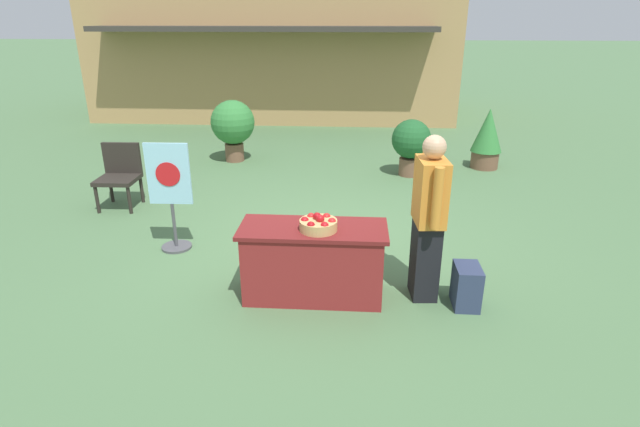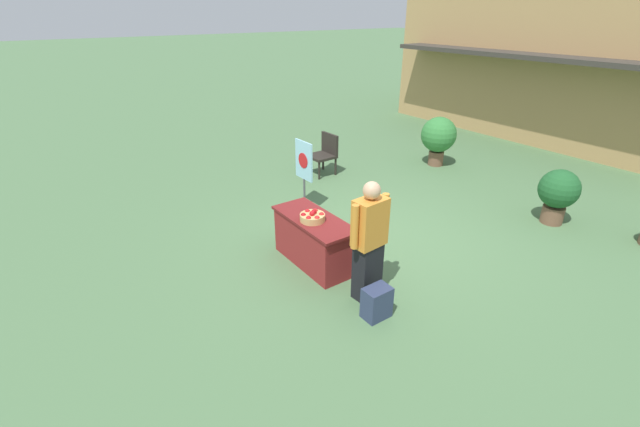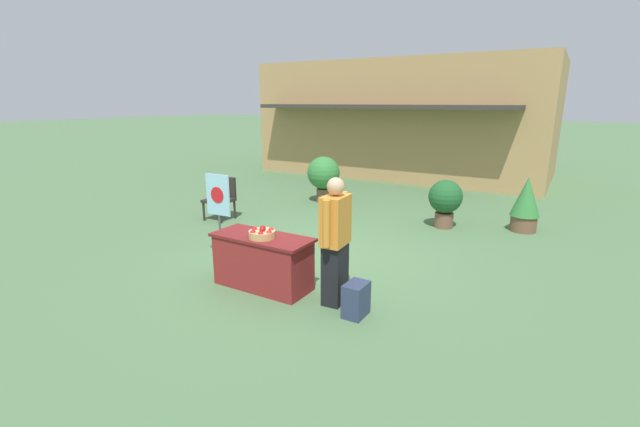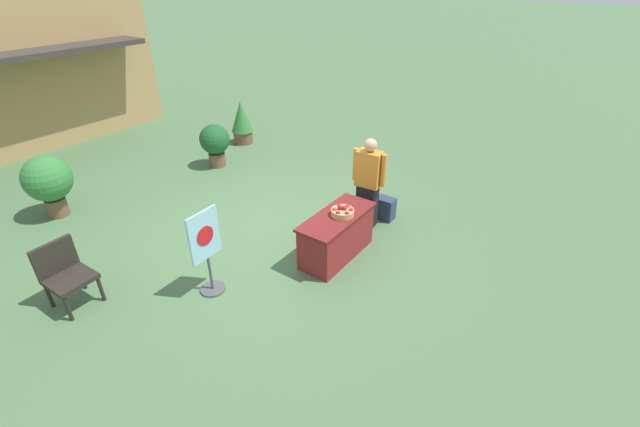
{
  "view_description": "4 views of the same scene",
  "coord_description": "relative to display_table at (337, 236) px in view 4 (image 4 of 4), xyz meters",
  "views": [
    {
      "loc": [
        0.36,
        -5.59,
        2.63
      ],
      "look_at": [
        0.03,
        -0.87,
        0.76
      ],
      "focal_mm": 28.0,
      "sensor_mm": 36.0,
      "label": 1
    },
    {
      "loc": [
        4.56,
        -4.33,
        3.49
      ],
      "look_at": [
        -0.32,
        -0.87,
        0.61
      ],
      "focal_mm": 24.0,
      "sensor_mm": 36.0,
      "label": 2
    },
    {
      "loc": [
        3.55,
        -5.57,
        2.53
      ],
      "look_at": [
        0.38,
        -0.3,
        0.92
      ],
      "focal_mm": 24.0,
      "sensor_mm": 36.0,
      "label": 3
    },
    {
      "loc": [
        -4.79,
        -4.27,
        4.11
      ],
      "look_at": [
        0.05,
        -0.83,
        0.63
      ],
      "focal_mm": 24.0,
      "sensor_mm": 36.0,
      "label": 4
    }
  ],
  "objects": [
    {
      "name": "ground_plane",
      "position": [
        0.01,
        1.2,
        -0.38
      ],
      "size": [
        120.0,
        120.0,
        0.0
      ],
      "primitive_type": "plane",
      "color": "#4C7047"
    },
    {
      "name": "display_table",
      "position": [
        0.0,
        0.0,
        0.0
      ],
      "size": [
        1.43,
        0.6,
        0.75
      ],
      "color": "maroon",
      "rests_on": "ground_plane"
    },
    {
      "name": "apple_basket",
      "position": [
        0.05,
        -0.06,
        0.43
      ],
      "size": [
        0.36,
        0.36,
        0.16
      ],
      "color": "tan",
      "rests_on": "display_table"
    },
    {
      "name": "person_visitor",
      "position": [
        1.1,
        0.08,
        0.46
      ],
      "size": [
        0.29,
        0.61,
        1.65
      ],
      "rotation": [
        0.0,
        0.0,
        -3.07
      ],
      "color": "black",
      "rests_on": "ground_plane"
    },
    {
      "name": "backpack",
      "position": [
        1.49,
        -0.09,
        -0.17
      ],
      "size": [
        0.24,
        0.34,
        0.42
      ],
      "color": "#2D3856",
      "rests_on": "ground_plane"
    },
    {
      "name": "poster_board",
      "position": [
        -1.76,
        0.99,
        0.31
      ],
      "size": [
        0.51,
        0.36,
        1.31
      ],
      "rotation": [
        0.0,
        0.0,
        -1.55
      ],
      "color": "#4C4C51",
      "rests_on": "ground_plane"
    },
    {
      "name": "patio_chair",
      "position": [
        -3.05,
        2.4,
        0.14
      ],
      "size": [
        0.57,
        0.57,
        0.92
      ],
      "rotation": [
        0.0,
        0.0,
        4.74
      ],
      "color": "#28231E",
      "rests_on": "ground_plane"
    },
    {
      "name": "potted_plant_far_right",
      "position": [
        -1.96,
        4.97,
        0.34
      ],
      "size": [
        0.84,
        0.84,
        1.18
      ],
      "color": "brown",
      "rests_on": "ground_plane"
    },
    {
      "name": "potted_plant_far_left",
      "position": [
        1.37,
        4.24,
        0.22
      ],
      "size": [
        0.68,
        0.68,
        0.99
      ],
      "color": "brown",
      "rests_on": "ground_plane"
    },
    {
      "name": "potted_plant_near_left",
      "position": [
        2.81,
        4.81,
        0.2
      ],
      "size": [
        0.56,
        0.56,
        1.11
      ],
      "color": "brown",
      "rests_on": "ground_plane"
    }
  ]
}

